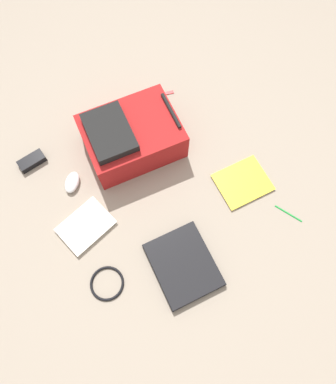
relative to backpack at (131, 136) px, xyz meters
name	(u,v)px	position (x,y,z in m)	size (l,w,h in m)	color
ground_plane	(157,189)	(0.26, -0.04, -0.09)	(3.36, 3.36, 0.00)	gray
backpack	(131,136)	(0.00, 0.00, 0.00)	(0.42, 0.50, 0.21)	maroon
laptop	(183,265)	(0.61, -0.16, -0.08)	(0.35, 0.31, 0.03)	black
book_comic	(243,182)	(0.48, 0.30, -0.09)	(0.24, 0.27, 0.01)	silver
book_manual	(86,226)	(0.21, -0.40, -0.08)	(0.20, 0.25, 0.02)	silver
computer_mouse	(72,182)	(0.00, -0.34, -0.07)	(0.06, 0.11, 0.04)	silver
cable_coil	(107,283)	(0.48, -0.46, -0.09)	(0.14, 0.14, 0.01)	black
power_brick	(32,161)	(-0.22, -0.44, -0.08)	(0.06, 0.13, 0.03)	black
pen_black	(288,213)	(0.72, 0.37, -0.09)	(0.01, 0.01, 0.14)	#198C33
usb_stick	(168,93)	(-0.15, 0.33, -0.09)	(0.02, 0.06, 0.01)	#B21919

